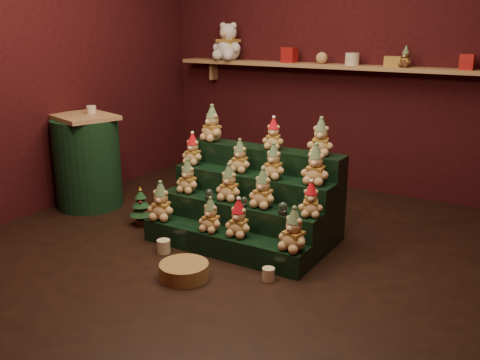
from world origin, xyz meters
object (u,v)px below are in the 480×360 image
Objects in this scene: wicker_basket at (184,271)px; brown_bear at (406,57)px; snow_globe_a at (209,194)px; snow_globe_c at (283,208)px; riser_tier_front at (223,243)px; mug_left at (164,246)px; mini_christmas_tree at (141,206)px; side_table at (87,162)px; snow_globe_b at (244,202)px; mug_right at (268,274)px; white_bear at (228,37)px.

wicker_basket is 2.96m from brown_bear.
snow_globe_c reaches higher than snow_globe_a.
snow_globe_a is at bearing 145.20° from riser_tier_front.
mug_left is at bearing 146.64° from wicker_basket.
mini_christmas_tree is at bearing 146.30° from mug_left.
snow_globe_a is 0.85× the size of mug_left.
mug_left is at bearing -105.84° from brown_bear.
brown_bear is at bearing 52.53° from side_table.
mug_left is 0.48m from wicker_basket.
side_table is at bearing 175.99° from snow_globe_b.
snow_globe_c is 0.99m from mug_left.
brown_bear is at bearing 71.03° from snow_globe_b.
snow_globe_c is (0.34, 0.00, 0.01)m from snow_globe_b.
side_table is 2.58× the size of wicker_basket.
brown_bear is (1.70, 1.89, 1.24)m from mini_christmas_tree.
white_bear is at bearing 128.20° from mug_right.
snow_globe_b is 0.41× the size of brown_bear.
mug_left is 1.18× the size of mug_right.
snow_globe_b is at bearing -49.15° from white_bear.
mini_christmas_tree is at bearing 166.68° from mug_right.
mini_christmas_tree is at bearing 171.02° from riser_tier_front.
white_bear is (-1.68, 1.88, 1.17)m from snow_globe_c.
snow_globe_b reaches higher than riser_tier_front.
snow_globe_b is 1.84m from side_table.
mug_left is 0.92m from mug_right.
snow_globe_b is 0.89× the size of mug_right.
brown_bear reaches higher than mug_right.
snow_globe_c is 0.85m from wicker_basket.
snow_globe_a is 0.33m from snow_globe_b.
mug_left is 2.86m from white_bear.
snow_globe_c reaches higher than wicker_basket.
riser_tier_front is 0.46m from mug_left.
riser_tier_front is 0.55m from mug_right.
mini_christmas_tree is at bearing -179.35° from snow_globe_a.
side_table is 8.61× the size of mug_left.
mug_left is 2.88m from brown_bear.
mini_christmas_tree is at bearing -75.95° from white_bear.
snow_globe_b is at bearing 36.83° from mug_left.
brown_bear is at bearing 5.29° from white_bear.
mug_right is 3.24m from white_bear.
riser_tier_front is 2.55m from brown_bear.
mini_christmas_tree is (0.78, -0.14, -0.27)m from side_table.
riser_tier_front is 15.83× the size of mug_right.
riser_tier_front is 3.95× the size of mini_christmas_tree.
side_table is at bearing 167.84° from mug_right.
brown_bear is at bearing 84.12° from mug_right.
snow_globe_b is 0.09× the size of side_table.
brown_bear reaches higher than side_table.
mini_christmas_tree is (-1.06, -0.01, -0.23)m from snow_globe_b.
riser_tier_front is 14.63× the size of snow_globe_c.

